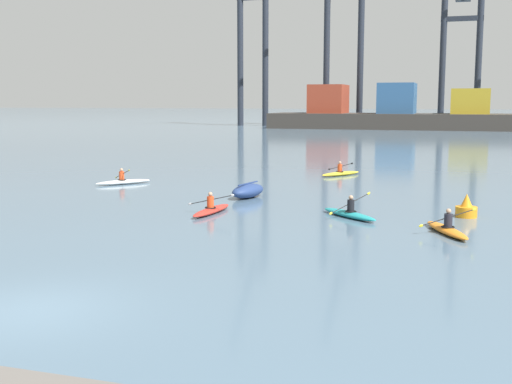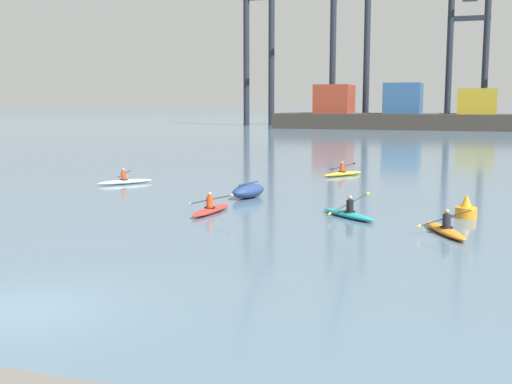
{
  "view_description": "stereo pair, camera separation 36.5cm",
  "coord_description": "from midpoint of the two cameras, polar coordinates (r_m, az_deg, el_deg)",
  "views": [
    {
      "loc": [
        9.43,
        -12.42,
        4.86
      ],
      "look_at": [
        0.2,
        16.59,
        0.6
      ],
      "focal_mm": 45.62,
      "sensor_mm": 36.0,
      "label": 1
    },
    {
      "loc": [
        9.77,
        -12.31,
        4.86
      ],
      "look_at": [
        0.2,
        16.59,
        0.6
      ],
      "focal_mm": 45.62,
      "sensor_mm": 36.0,
      "label": 2
    }
  ],
  "objects": [
    {
      "name": "ground_plane",
      "position": [
        16.39,
        -19.54,
        -9.76
      ],
      "size": [
        800.0,
        800.0,
        0.0
      ],
      "primitive_type": "plane",
      "color": "slate"
    },
    {
      "name": "kayak_yellow",
      "position": [
        43.14,
        7.19,
        1.67
      ],
      "size": [
        2.37,
        3.17,
        0.96
      ],
      "color": "yellow",
      "rests_on": "ground"
    },
    {
      "name": "gantry_crane_east_mid",
      "position": [
        131.81,
        17.49,
        12.7
      ],
      "size": [
        7.75,
        17.04,
        34.27
      ],
      "color": "#232833",
      "rests_on": "ground"
    },
    {
      "name": "gantry_crane_west_mid",
      "position": [
        127.84,
        7.6,
        14.49
      ],
      "size": [
        7.72,
        18.85,
        38.94
      ],
      "color": "#232833",
      "rests_on": "ground"
    },
    {
      "name": "kayak_teal",
      "position": [
        27.65,
        7.81,
        -1.87
      ],
      "size": [
        2.92,
        2.73,
        1.04
      ],
      "color": "teal",
      "rests_on": "ground"
    },
    {
      "name": "gantry_crane_west",
      "position": [
        131.06,
        -0.45,
        14.52
      ],
      "size": [
        6.41,
        18.24,
        42.42
      ],
      "color": "#232833",
      "rests_on": "ground"
    },
    {
      "name": "kayak_orange",
      "position": [
        25.03,
        15.99,
        -3.14
      ],
      "size": [
        2.03,
        3.34,
        0.97
      ],
      "color": "orange",
      "rests_on": "ground"
    },
    {
      "name": "capsized_dinghy",
      "position": [
        32.97,
        -1.03,
        0.1
      ],
      "size": [
        1.57,
        2.76,
        0.76
      ],
      "color": "navy",
      "rests_on": "ground"
    },
    {
      "name": "channel_buoy",
      "position": [
        28.79,
        17.62,
        -1.4
      ],
      "size": [
        0.9,
        0.9,
        1.0
      ],
      "color": "orange",
      "rests_on": "ground"
    },
    {
      "name": "kayak_white",
      "position": [
        39.18,
        -11.83,
        0.93
      ],
      "size": [
        2.58,
        3.04,
        0.99
      ],
      "color": "silver",
      "rests_on": "ground"
    },
    {
      "name": "container_barge",
      "position": [
        118.24,
        12.02,
        6.74
      ],
      "size": [
        44.61,
        11.51,
        8.0
      ],
      "color": "#38332D",
      "rests_on": "ground"
    },
    {
      "name": "kayak_red",
      "position": [
        28.46,
        -4.3,
        -1.54
      ],
      "size": [
        2.24,
        3.43,
        0.95
      ],
      "color": "red",
      "rests_on": "ground"
    }
  ]
}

